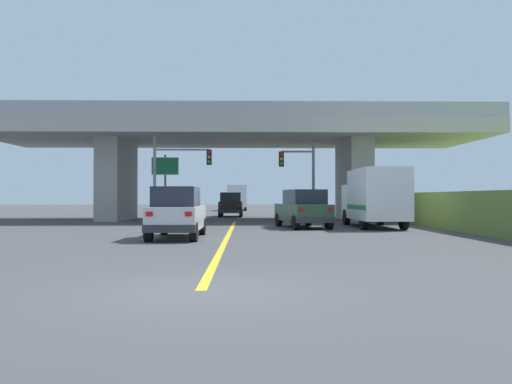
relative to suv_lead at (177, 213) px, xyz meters
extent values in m
plane|color=#424244|center=(1.95, 16.40, -1.01)|extent=(160.00, 160.00, 0.00)
cube|color=#A8A59E|center=(1.95, 16.40, 5.17)|extent=(34.43, 10.32, 1.03)
cube|color=#9A9891|center=(-6.53, 16.40, 1.82)|extent=(1.55, 6.19, 5.67)
cube|color=#9A9891|center=(10.43, 16.40, 1.82)|extent=(1.55, 6.19, 5.67)
cube|color=#9EA0A5|center=(1.95, 11.39, 6.14)|extent=(34.43, 0.20, 0.90)
cube|color=#9EA0A5|center=(1.95, 21.40, 6.14)|extent=(34.43, 0.20, 0.90)
cube|color=yellow|center=(1.95, 1.14, -1.01)|extent=(0.20, 24.96, 0.01)
cube|color=silver|center=(0.00, 0.12, -0.20)|extent=(1.83, 4.60, 0.90)
cube|color=#1E232D|center=(0.00, -0.23, 0.63)|extent=(1.61, 2.53, 0.76)
cube|color=#2D2D30|center=(0.00, -2.13, -0.51)|extent=(1.87, 0.20, 0.28)
cube|color=red|center=(-0.69, -2.20, 0.02)|extent=(0.24, 0.06, 0.16)
cube|color=red|center=(0.69, -2.20, 0.02)|extent=(0.24, 0.06, 0.16)
cylinder|color=black|center=(-0.82, 1.87, -0.65)|extent=(0.26, 0.72, 0.72)
cylinder|color=black|center=(0.82, 1.87, -0.65)|extent=(0.26, 0.72, 0.72)
cylinder|color=black|center=(-0.82, -1.63, -0.65)|extent=(0.26, 0.72, 0.72)
cylinder|color=black|center=(0.82, -1.63, -0.65)|extent=(0.26, 0.72, 0.72)
cube|color=#2D4C33|center=(5.71, 6.88, -0.20)|extent=(2.77, 4.75, 0.90)
cube|color=#1E232D|center=(5.77, 6.55, 0.63)|extent=(2.15, 2.74, 0.76)
cube|color=#2D2D30|center=(6.13, 4.74, -0.51)|extent=(1.99, 0.58, 0.28)
cube|color=red|center=(5.42, 4.53, 0.02)|extent=(0.25, 0.10, 0.16)
cube|color=red|center=(6.86, 4.81, 0.02)|extent=(0.25, 0.10, 0.16)
cylinder|color=black|center=(4.53, 8.36, -0.65)|extent=(0.39, 0.76, 0.72)
cylinder|color=black|center=(6.24, 8.70, -0.65)|extent=(0.39, 0.76, 0.72)
cylinder|color=black|center=(5.17, 5.06, -0.65)|extent=(0.39, 0.76, 0.72)
cylinder|color=black|center=(6.89, 5.39, -0.65)|extent=(0.39, 0.76, 0.72)
cube|color=silver|center=(9.59, 9.60, 0.39)|extent=(2.20, 2.00, 1.90)
cube|color=white|center=(9.59, 6.29, 0.76)|extent=(2.31, 4.62, 2.64)
cube|color=#197F4C|center=(9.59, 6.29, 0.10)|extent=(2.33, 4.53, 0.24)
cylinder|color=black|center=(8.59, 9.60, -0.56)|extent=(0.30, 0.90, 0.90)
cylinder|color=black|center=(10.59, 9.60, -0.56)|extent=(0.30, 0.90, 0.90)
cylinder|color=black|center=(8.59, 5.13, -0.56)|extent=(0.30, 0.90, 0.90)
cylinder|color=black|center=(10.59, 5.13, -0.56)|extent=(0.30, 0.90, 0.90)
cube|color=black|center=(1.41, 22.57, -0.20)|extent=(1.89, 4.54, 0.90)
cube|color=#1E232D|center=(1.41, 22.23, 0.63)|extent=(1.67, 2.50, 0.76)
cube|color=#2D2D30|center=(1.41, 20.35, -0.51)|extent=(1.93, 0.20, 0.28)
cube|color=red|center=(0.70, 20.28, 0.02)|extent=(0.24, 0.06, 0.16)
cube|color=red|center=(2.12, 20.28, 0.02)|extent=(0.24, 0.06, 0.16)
cylinder|color=black|center=(0.56, 24.29, -0.65)|extent=(0.26, 0.72, 0.72)
cylinder|color=black|center=(2.25, 24.29, -0.65)|extent=(0.26, 0.72, 0.72)
cylinder|color=black|center=(0.56, 20.85, -0.65)|extent=(0.26, 0.72, 0.72)
cylinder|color=black|center=(2.25, 20.85, -0.65)|extent=(0.26, 0.72, 0.72)
cylinder|color=#56595E|center=(6.97, 12.02, 1.52)|extent=(0.18, 0.18, 5.06)
cylinder|color=#56595E|center=(5.95, 12.02, 3.51)|extent=(2.04, 0.12, 0.12)
cube|color=black|center=(4.93, 12.02, 3.03)|extent=(0.32, 0.26, 0.96)
sphere|color=red|center=(4.93, 11.87, 3.33)|extent=(0.16, 0.16, 0.16)
sphere|color=gold|center=(4.93, 11.87, 3.03)|extent=(0.16, 0.16, 0.16)
sphere|color=green|center=(4.93, 11.87, 2.73)|extent=(0.16, 0.16, 0.16)
cylinder|color=slate|center=(-3.06, 11.91, 1.74)|extent=(0.18, 0.18, 5.50)
cylinder|color=slate|center=(-1.35, 11.91, 3.61)|extent=(3.43, 0.12, 0.12)
cube|color=black|center=(0.37, 11.91, 3.13)|extent=(0.32, 0.26, 0.96)
sphere|color=red|center=(0.37, 11.76, 3.43)|extent=(0.16, 0.16, 0.16)
sphere|color=gold|center=(0.37, 11.76, 3.13)|extent=(0.16, 0.16, 0.16)
sphere|color=green|center=(0.37, 11.76, 2.83)|extent=(0.16, 0.16, 0.16)
cylinder|color=#56595E|center=(-2.85, 14.78, 1.25)|extent=(0.14, 0.14, 4.52)
cube|color=#197242|center=(-2.85, 14.72, 2.74)|extent=(1.77, 0.08, 1.13)
cube|color=white|center=(-2.85, 14.72, 2.74)|extent=(1.85, 0.04, 1.21)
cube|color=silver|center=(1.55, 45.72, 0.39)|extent=(2.20, 2.00, 1.90)
cube|color=silver|center=(1.55, 42.26, 0.75)|extent=(2.31, 4.93, 2.63)
cube|color=#B26619|center=(1.55, 42.26, 0.09)|extent=(2.33, 4.83, 0.24)
cylinder|color=black|center=(0.55, 45.72, -0.56)|extent=(0.30, 0.90, 0.90)
cylinder|color=black|center=(2.55, 45.72, -0.56)|extent=(0.30, 0.90, 0.90)
cylinder|color=black|center=(0.55, 41.02, -0.56)|extent=(0.30, 0.90, 0.90)
cylinder|color=black|center=(2.55, 41.02, -0.56)|extent=(0.30, 0.90, 0.90)
camera|label=1|loc=(2.75, -20.13, 0.60)|focal=35.71mm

